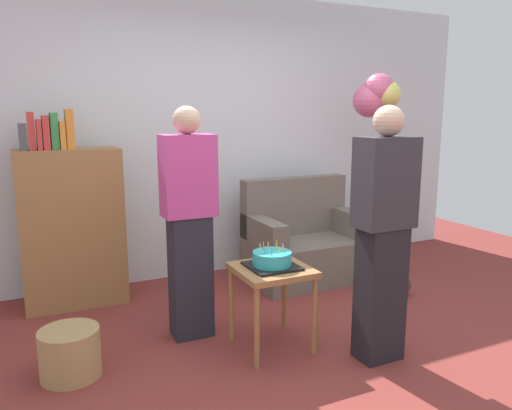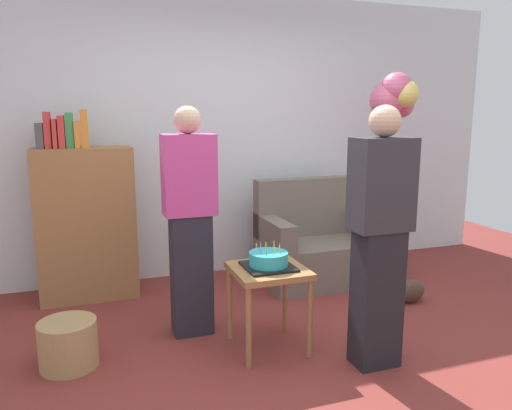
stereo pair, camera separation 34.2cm
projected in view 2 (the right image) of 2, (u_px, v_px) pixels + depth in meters
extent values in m
plane|color=maroon|center=(312.00, 362.00, 3.17)|extent=(8.00, 8.00, 0.00)
cube|color=silver|center=(224.00, 137.00, 4.82)|extent=(6.00, 0.10, 2.70)
cube|color=#6B6056|center=(320.00, 261.00, 4.65)|extent=(1.10, 0.70, 0.40)
cube|color=#6B6056|center=(309.00, 206.00, 4.81)|extent=(1.10, 0.16, 0.56)
cube|color=#6B6056|center=(274.00, 232.00, 4.43)|extent=(0.16, 0.70, 0.24)
cube|color=#6B6056|center=(365.00, 224.00, 4.74)|extent=(0.16, 0.70, 0.24)
cube|color=olive|center=(87.00, 224.00, 4.17)|extent=(0.80, 0.36, 1.30)
cube|color=#4C4C51|center=(40.00, 136.00, 3.93)|extent=(0.06, 0.19, 0.20)
cube|color=red|center=(48.00, 130.00, 3.94)|extent=(0.05, 0.20, 0.29)
cube|color=red|center=(55.00, 134.00, 3.96)|extent=(0.03, 0.25, 0.23)
cube|color=red|center=(61.00, 132.00, 3.98)|extent=(0.05, 0.21, 0.26)
cube|color=#38934C|center=(70.00, 130.00, 4.00)|extent=(0.06, 0.17, 0.28)
cube|color=orange|center=(77.00, 134.00, 4.02)|extent=(0.04, 0.21, 0.22)
cube|color=orange|center=(84.00, 128.00, 4.03)|extent=(0.06, 0.16, 0.31)
cube|color=olive|center=(268.00, 270.00, 3.26)|extent=(0.48, 0.48, 0.04)
cylinder|color=olive|center=(249.00, 328.00, 3.05)|extent=(0.04, 0.04, 0.53)
cylinder|color=olive|center=(310.00, 319.00, 3.19)|extent=(0.04, 0.04, 0.53)
cylinder|color=olive|center=(230.00, 304.00, 3.44)|extent=(0.04, 0.04, 0.53)
cylinder|color=olive|center=(285.00, 296.00, 3.58)|extent=(0.04, 0.04, 0.53)
cube|color=black|center=(268.00, 266.00, 3.26)|extent=(0.32, 0.32, 0.02)
cylinder|color=#2DB2B7|center=(268.00, 259.00, 3.25)|extent=(0.26, 0.26, 0.09)
cylinder|color=#EA668C|center=(280.00, 248.00, 3.25)|extent=(0.01, 0.01, 0.05)
cylinder|color=#F2CC4C|center=(274.00, 245.00, 3.29)|extent=(0.01, 0.01, 0.06)
cylinder|color=#F2CC4C|center=(266.00, 245.00, 3.31)|extent=(0.01, 0.01, 0.05)
cylinder|color=#EA668C|center=(261.00, 246.00, 3.28)|extent=(0.01, 0.01, 0.06)
cylinder|color=#F2CC4C|center=(256.00, 248.00, 3.23)|extent=(0.01, 0.01, 0.06)
cylinder|color=#66B2E5|center=(261.00, 250.00, 3.20)|extent=(0.01, 0.01, 0.05)
cylinder|color=#66B2E5|center=(267.00, 252.00, 3.14)|extent=(0.01, 0.01, 0.05)
cylinder|color=#F2CC4C|center=(275.00, 251.00, 3.18)|extent=(0.01, 0.01, 0.05)
cylinder|color=#F2CC4C|center=(279.00, 250.00, 3.21)|extent=(0.01, 0.01, 0.05)
cube|color=#23232D|center=(191.00, 274.00, 3.53)|extent=(0.28, 0.20, 0.88)
cube|color=#C6428E|center=(189.00, 175.00, 3.39)|extent=(0.36, 0.22, 0.56)
sphere|color=#D1A889|center=(187.00, 120.00, 3.32)|extent=(0.19, 0.19, 0.19)
cube|color=black|center=(376.00, 298.00, 3.07)|extent=(0.28, 0.20, 0.88)
cube|color=#2D2D33|center=(382.00, 184.00, 2.94)|extent=(0.36, 0.22, 0.56)
sphere|color=#D1A889|center=(385.00, 121.00, 2.87)|extent=(0.19, 0.19, 0.19)
cylinder|color=#A88451|center=(68.00, 344.00, 3.09)|extent=(0.36, 0.36, 0.30)
ellipsoid|color=#473328|center=(410.00, 291.00, 4.15)|extent=(0.28, 0.14, 0.20)
cylinder|color=silver|center=(396.00, 192.00, 4.68)|extent=(0.00, 0.00, 1.67)
sphere|color=#D65B84|center=(397.00, 89.00, 4.45)|extent=(0.29, 0.29, 0.29)
sphere|color=#D65B84|center=(387.00, 100.00, 4.50)|extent=(0.32, 0.32, 0.32)
sphere|color=#E5D666|center=(405.00, 94.00, 4.42)|extent=(0.24, 0.24, 0.24)
sphere|color=#D65B84|center=(401.00, 105.00, 4.61)|extent=(0.25, 0.25, 0.25)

